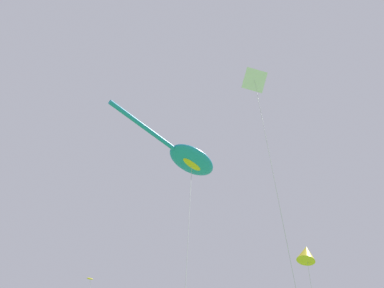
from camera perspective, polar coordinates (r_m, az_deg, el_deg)
The scene contains 3 objects.
big_show_kite at distance 25.73m, azimuth -0.43°, elevation -2.20°, with size 8.92×5.66×18.85m.
small_kite_box_yellow at distance 18.76m, azimuth 9.50°, elevation 8.09°, with size 1.32×1.40×17.16m.
small_kite_bird_shape at distance 24.35m, azimuth 16.55°, elevation -15.34°, with size 2.01×2.60×12.88m.
Camera 1 is at (-5.98, 0.45, 1.39)m, focal length 35.98 mm.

